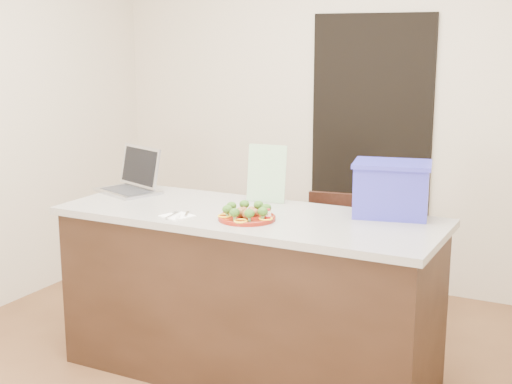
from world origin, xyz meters
The scene contains 15 objects.
room_shell centered at (0.00, 0.00, 1.62)m, with size 4.00×4.00×4.00m.
doorway centered at (0.10, 1.98, 1.00)m, with size 0.90×0.02×2.00m, color black.
island centered at (0.00, 0.25, 0.46)m, with size 2.06×0.76×0.92m.
plate centered at (0.06, 0.13, 0.93)m, with size 0.29×0.29×0.02m.
meatballs centered at (0.05, 0.13, 0.96)m, with size 0.11×0.12×0.04m.
broccoli centered at (0.06, 0.13, 0.98)m, with size 0.25×0.25×0.04m.
pepper_rings centered at (0.06, 0.13, 0.94)m, with size 0.28×0.29×0.01m.
napkin centered at (-0.29, 0.02, 0.92)m, with size 0.14×0.14×0.01m, color white.
fork centered at (-0.31, 0.03, 0.93)m, with size 0.04×0.16×0.00m.
knife centered at (-0.26, 0.00, 0.93)m, with size 0.05×0.17×0.01m.
yogurt_bottle centered at (0.17, 0.14, 0.95)m, with size 0.03×0.03×0.07m.
laptop centered at (-0.88, 0.43, 0.99)m, with size 0.44×0.41×0.26m.
leaflet centered at (-0.03, 0.54, 1.08)m, with size 0.23×0.00×0.32m, color silver.
blue_box centered at (0.69, 0.54, 1.06)m, with size 0.45×0.36×0.29m.
chair centered at (0.17, 1.07, 0.49)m, with size 0.44×0.44×0.87m.
Camera 1 is at (1.71, -2.99, 1.83)m, focal length 50.00 mm.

